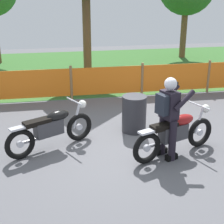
% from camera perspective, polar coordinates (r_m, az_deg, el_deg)
% --- Properties ---
extents(ground, '(24.00, 24.00, 0.02)m').
position_cam_1_polar(ground, '(7.72, 3.11, -5.28)').
color(ground, '#5B5B60').
extents(grass_verge, '(24.00, 7.51, 0.01)m').
position_cam_1_polar(grass_verge, '(14.26, -3.21, 7.21)').
color(grass_verge, '#386B2D').
rests_on(grass_verge, ground).
extents(barrier_fence, '(11.08, 0.08, 1.05)m').
position_cam_1_polar(barrier_fence, '(10.53, -0.79, 5.23)').
color(barrier_fence, olive).
rests_on(barrier_fence, ground).
extents(motorcycle_lead, '(1.87, 1.09, 0.98)m').
position_cam_1_polar(motorcycle_lead, '(7.39, -10.04, -2.72)').
color(motorcycle_lead, black).
rests_on(motorcycle_lead, ground).
extents(motorcycle_trailing, '(1.98, 0.95, 0.99)m').
position_cam_1_polar(motorcycle_trailing, '(7.17, 10.52, -3.46)').
color(motorcycle_trailing, black).
rests_on(motorcycle_trailing, ground).
extents(rider_trailing, '(0.78, 0.68, 1.69)m').
position_cam_1_polar(rider_trailing, '(6.85, 9.37, -0.30)').
color(rider_trailing, black).
rests_on(rider_trailing, ground).
extents(oil_drum, '(0.58, 0.58, 0.88)m').
position_cam_1_polar(oil_drum, '(8.18, 3.70, -0.29)').
color(oil_drum, '#2D2D33').
rests_on(oil_drum, ground).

